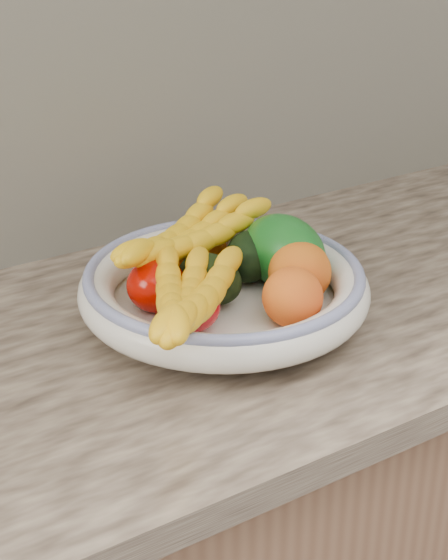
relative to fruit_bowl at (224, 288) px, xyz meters
The scene contains 13 objects.
kitchen_counter 0.49m from the fruit_bowl, 90.00° to the left, with size 2.44×0.66×1.40m.
fruit_bowl is the anchor object (origin of this frame).
clementine_back_left 0.11m from the fruit_bowl, 101.30° to the left, with size 0.05×0.05×0.04m, color orange.
clementine_back_right 0.13m from the fruit_bowl, 68.39° to the left, with size 0.05×0.05×0.05m, color orange.
tomato_left 0.09m from the fruit_bowl, 160.47° to the left, with size 0.08×0.08×0.07m, color #AA0900.
tomato_near_left 0.09m from the fruit_bowl, 147.99° to the right, with size 0.07×0.07×0.06m, color red.
avocado_center 0.02m from the fruit_bowl, 160.37° to the left, with size 0.07×0.10×0.07m, color black.
avocado_right 0.08m from the fruit_bowl, 29.74° to the left, with size 0.07×0.10×0.07m, color black.
green_mango 0.10m from the fruit_bowl, ahead, with size 0.09×0.14×0.10m, color #105516.
peach_front 0.11m from the fruit_bowl, 67.44° to the right, with size 0.08×0.08×0.08m, color orange.
peach_right 0.10m from the fruit_bowl, 28.05° to the right, with size 0.08×0.08×0.08m, color orange.
banana_bunch_back 0.09m from the fruit_bowl, 98.87° to the left, with size 0.30×0.11×0.09m, color yellow, non-canonical shape.
banana_bunch_front 0.13m from the fruit_bowl, 143.34° to the right, with size 0.31×0.12×0.08m, color yellow, non-canonical shape.
Camera 1 is at (-0.55, 0.79, 1.46)m, focal length 55.00 mm.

